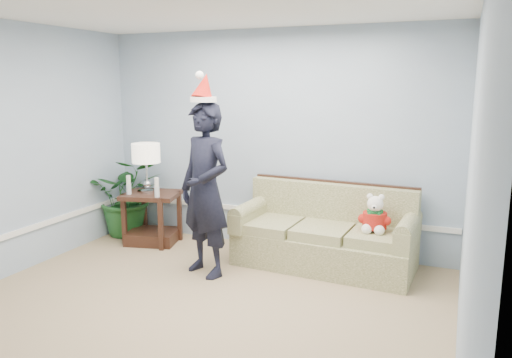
{
  "coord_description": "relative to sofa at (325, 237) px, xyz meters",
  "views": [
    {
      "loc": [
        2.19,
        -3.24,
        2.06
      ],
      "look_at": [
        0.18,
        1.55,
        1.05
      ],
      "focal_mm": 35.0,
      "sensor_mm": 36.0,
      "label": 1
    }
  ],
  "objects": [
    {
      "name": "sofa",
      "position": [
        0.0,
        0.0,
        0.0
      ],
      "size": [
        2.02,
        0.95,
        0.93
      ],
      "rotation": [
        0.0,
        0.0,
        -0.05
      ],
      "color": "brown",
      "rests_on": "room_shell"
    },
    {
      "name": "candle_pair",
      "position": [
        -2.29,
        -0.25,
        0.45
      ],
      "size": [
        0.48,
        0.06,
        0.24
      ],
      "color": "silver",
      "rests_on": "side_table"
    },
    {
      "name": "side_table",
      "position": [
        -2.29,
        -0.07,
        -0.07
      ],
      "size": [
        0.81,
        0.72,
        0.66
      ],
      "rotation": [
        0.0,
        0.0,
        0.25
      ],
      "color": "#3D1F16",
      "rests_on": "room_shell"
    },
    {
      "name": "teddy_bear",
      "position": [
        0.56,
        -0.09,
        0.31
      ],
      "size": [
        0.27,
        0.3,
        0.42
      ],
      "rotation": [
        0.0,
        0.0,
        0.04
      ],
      "color": "white",
      "rests_on": "sofa"
    },
    {
      "name": "santa_hat",
      "position": [
        -1.13,
        -0.74,
        1.67
      ],
      "size": [
        0.33,
        0.36,
        0.32
      ],
      "rotation": [
        0.0,
        0.0,
        -0.24
      ],
      "color": "white",
      "rests_on": "man"
    },
    {
      "name": "room_shell",
      "position": [
        -0.81,
        -2.08,
        1.02
      ],
      "size": [
        4.54,
        5.04,
        2.74
      ],
      "color": "#9E8165",
      "rests_on": "ground"
    },
    {
      "name": "man",
      "position": [
        -1.13,
        -0.75,
        0.61
      ],
      "size": [
        0.8,
        0.67,
        1.87
      ],
      "primitive_type": "imported",
      "rotation": [
        0.0,
        0.0,
        -0.38
      ],
      "color": "black",
      "rests_on": "room_shell"
    },
    {
      "name": "table_lamp",
      "position": [
        -2.34,
        -0.08,
        0.82
      ],
      "size": [
        0.36,
        0.36,
        0.64
      ],
      "color": "silver",
      "rests_on": "side_table"
    },
    {
      "name": "wainscot_trim",
      "position": [
        -1.99,
        -0.91,
        0.12
      ],
      "size": [
        4.49,
        4.99,
        0.06
      ],
      "color": "white",
      "rests_on": "room_shell"
    },
    {
      "name": "houseplant",
      "position": [
        -2.79,
        0.11,
        0.21
      ],
      "size": [
        1.26,
        1.22,
        1.07
      ],
      "primitive_type": "imported",
      "rotation": [
        0.0,
        0.0,
        0.54
      ],
      "color": "#1B501F",
      "rests_on": "room_shell"
    }
  ]
}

